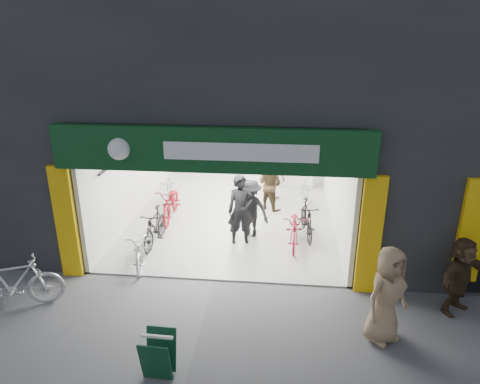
% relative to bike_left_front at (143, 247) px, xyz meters
% --- Properties ---
extents(ground, '(60.00, 60.00, 0.00)m').
position_rel_bike_left_front_xyz_m(ground, '(1.81, -0.60, -0.44)').
color(ground, '#56565B').
rests_on(ground, ground).
extents(building, '(17.00, 10.27, 8.00)m').
position_rel_bike_left_front_xyz_m(building, '(2.72, 4.39, 3.87)').
color(building, '#232326').
rests_on(building, ground).
extents(bike_left_front, '(0.87, 1.76, 0.88)m').
position_rel_bike_left_front_xyz_m(bike_left_front, '(0.00, 0.00, 0.00)').
color(bike_left_front, '#B7B7BC').
rests_on(bike_left_front, ground).
extents(bike_left_midfront, '(0.55, 1.66, 0.99)m').
position_rel_bike_left_front_xyz_m(bike_left_midfront, '(0.01, 1.01, 0.05)').
color(bike_left_midfront, black).
rests_on(bike_left_midfront, ground).
extents(bike_left_midback, '(0.81, 2.01, 1.04)m').
position_rel_bike_left_front_xyz_m(bike_left_midback, '(0.01, 2.64, 0.08)').
color(bike_left_midback, maroon).
rests_on(bike_left_midback, ground).
extents(bike_left_back, '(0.82, 1.85, 1.07)m').
position_rel_bike_left_front_xyz_m(bike_left_back, '(-0.22, 3.35, 0.10)').
color(bike_left_back, '#AFAFB3').
rests_on(bike_left_back, ground).
extents(bike_right_front, '(0.67, 1.71, 1.00)m').
position_rel_bike_left_front_xyz_m(bike_right_front, '(3.92, 1.88, 0.06)').
color(bike_right_front, black).
rests_on(bike_right_front, ground).
extents(bike_right_mid, '(0.68, 1.79, 0.93)m').
position_rel_bike_left_front_xyz_m(bike_right_mid, '(3.61, 1.38, 0.02)').
color(bike_right_mid, maroon).
rests_on(bike_right_mid, ground).
extents(bike_right_back, '(0.59, 1.57, 0.92)m').
position_rel_bike_left_front_xyz_m(bike_right_back, '(3.99, 3.94, 0.02)').
color(bike_right_back, '#A3A2A7').
rests_on(bike_right_back, ground).
extents(parked_bike, '(1.91, 1.22, 1.11)m').
position_rel_bike_left_front_xyz_m(parked_bike, '(-1.96, -1.99, 0.11)').
color(parked_bike, '#BBBBC1').
rests_on(parked_bike, ground).
extents(customer_a, '(0.78, 0.61, 1.88)m').
position_rel_bike_left_front_xyz_m(customer_a, '(2.20, 1.27, 0.50)').
color(customer_a, black).
rests_on(customer_a, ground).
extents(customer_b, '(1.02, 0.97, 1.67)m').
position_rel_bike_left_front_xyz_m(customer_b, '(2.87, 3.69, 0.39)').
color(customer_b, '#312616').
rests_on(customer_b, ground).
extents(customer_c, '(1.20, 0.95, 1.63)m').
position_rel_bike_left_front_xyz_m(customer_c, '(2.42, 1.69, 0.37)').
color(customer_c, black).
rests_on(customer_c, ground).
extents(customer_d, '(0.95, 0.88, 1.56)m').
position_rel_bike_left_front_xyz_m(customer_d, '(2.95, 4.56, 0.34)').
color(customer_d, '#907E54').
rests_on(customer_d, ground).
extents(pedestrian_near, '(1.06, 1.00, 1.82)m').
position_rel_bike_left_front_xyz_m(pedestrian_near, '(5.11, -2.18, 0.47)').
color(pedestrian_near, '#947656').
rests_on(pedestrian_near, ground).
extents(pedestrian_far, '(1.43, 1.30, 1.59)m').
position_rel_bike_left_front_xyz_m(pedestrian_far, '(6.71, -1.18, 0.35)').
color(pedestrian_far, '#3C2B1B').
rests_on(pedestrian_far, ground).
extents(sandwich_board, '(0.52, 0.52, 0.76)m').
position_rel_bike_left_front_xyz_m(sandwich_board, '(1.37, -3.48, -0.02)').
color(sandwich_board, '#0E3822').
rests_on(sandwich_board, ground).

